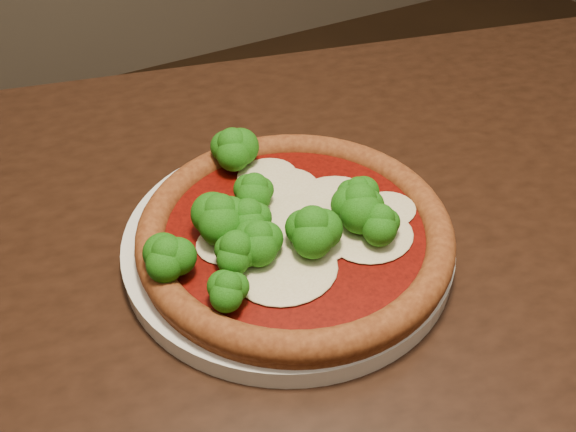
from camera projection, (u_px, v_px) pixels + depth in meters
name	position (u px, v px, depth m)	size (l,w,h in m)	color
dining_table	(315.00, 378.00, 0.57)	(1.50, 1.15, 0.75)	black
plate	(288.00, 242.00, 0.57)	(0.29, 0.29, 0.02)	silver
pizza	(291.00, 228.00, 0.54)	(0.27, 0.27, 0.06)	brown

